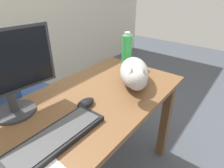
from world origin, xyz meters
TOP-DOWN VIEW (x-y plane):
  - desk at (0.00, 0.00)m, footprint 1.33×0.64m
  - office_chair at (-0.05, 0.63)m, footprint 0.49×0.48m
  - monitor at (-0.26, 0.21)m, footprint 0.48×0.20m
  - keyboard at (-0.25, -0.11)m, footprint 0.44×0.15m
  - cat at (0.36, -0.10)m, footprint 0.52×0.38m
  - computer_mouse at (-0.00, -0.03)m, footprint 0.11×0.06m
  - spray_bottle at (0.58, 0.11)m, footprint 0.08×0.08m

SIDE VIEW (x-z plane):
  - office_chair at x=-0.05m, z-range -0.06..0.88m
  - desk at x=0.00m, z-range 0.25..0.97m
  - keyboard at x=-0.25m, z-range 0.73..0.75m
  - computer_mouse at x=0.00m, z-range 0.73..0.76m
  - cat at x=0.36m, z-range 0.71..0.91m
  - spray_bottle at x=0.58m, z-range 0.72..0.98m
  - monitor at x=-0.26m, z-range 0.75..1.16m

